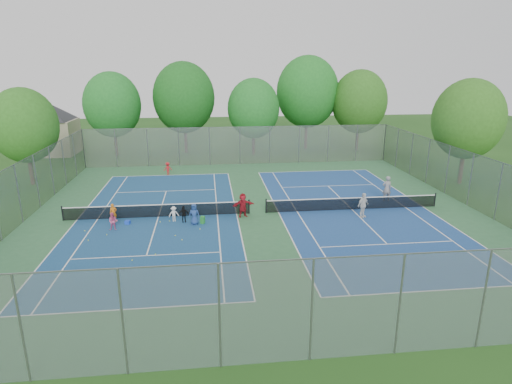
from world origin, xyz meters
TOP-DOWN VIEW (x-y plane):
  - ground at (0.00, 0.00)m, footprint 120.00×120.00m
  - court_pad at (0.00, 0.00)m, footprint 32.00×32.00m
  - court_left at (-7.00, 0.00)m, footprint 10.97×23.77m
  - court_right at (7.00, 0.00)m, footprint 10.97×23.77m
  - net_left at (-7.00, 0.00)m, footprint 12.87×0.10m
  - net_right at (7.00, 0.00)m, footprint 12.87×0.10m
  - fence_north at (0.00, 16.00)m, footprint 32.00×0.10m
  - fence_south at (0.00, -16.00)m, footprint 32.00×0.10m
  - fence_west at (-16.00, 0.00)m, footprint 0.10×32.00m
  - fence_east at (16.00, 0.00)m, footprint 0.10×32.00m
  - house at (-22.00, 24.00)m, footprint 11.03×11.03m
  - tree_nw at (-14.00, 22.00)m, footprint 6.40×6.40m
  - tree_nl at (-6.00, 23.00)m, footprint 7.20×7.20m
  - tree_nc at (2.00, 21.00)m, footprint 6.00×6.00m
  - tree_nr at (9.00, 24.00)m, footprint 7.60×7.60m
  - tree_ne at (15.00, 22.00)m, footprint 6.60×6.60m
  - tree_side_w at (-19.00, 10.00)m, footprint 5.60×5.60m
  - tree_side_e at (19.00, 6.00)m, footprint 6.00×6.00m
  - ball_crate at (-8.89, -1.18)m, footprint 0.38×0.38m
  - ball_hopper at (-3.91, -1.65)m, footprint 0.35×0.35m
  - student_a at (-9.89, -0.60)m, footprint 0.53×0.42m
  - student_b at (-9.59, -2.18)m, footprint 0.58×0.46m
  - student_c at (-5.83, -1.00)m, footprint 0.76×0.54m
  - student_d at (-5.17, -1.22)m, footprint 0.71×0.39m
  - student_e at (-4.44, -1.75)m, footprint 0.79×0.60m
  - student_f at (-1.10, -0.60)m, footprint 1.66×0.90m
  - child_far_baseline at (-7.31, 12.14)m, footprint 0.89×0.66m
  - instructor at (10.33, 1.75)m, footprint 0.73×0.48m
  - teen_court_b at (7.18, -1.66)m, footprint 1.11×0.90m
  - tennis_ball_0 at (-5.59, -3.68)m, footprint 0.07×0.07m
  - tennis_ball_1 at (-5.14, -4.42)m, footprint 0.07×0.07m
  - tennis_ball_2 at (-4.08, -2.74)m, footprint 0.07×0.07m
  - tennis_ball_3 at (-6.51, -6.33)m, footprint 0.07×0.07m
  - tennis_ball_4 at (-7.69, -6.97)m, footprint 0.07×0.07m
  - tennis_ball_5 at (-9.86, -3.06)m, footprint 0.07×0.07m
  - tennis_ball_6 at (-11.39, -2.22)m, footprint 0.07×0.07m
  - tennis_ball_7 at (-10.77, -3.84)m, footprint 0.07×0.07m
  - tennis_ball_8 at (-6.77, -1.14)m, footprint 0.07×0.07m
  - tennis_ball_9 at (-6.15, -1.03)m, footprint 0.07×0.07m

SIDE VIEW (x-z plane):
  - ground at x=0.00m, z-range 0.00..0.00m
  - court_pad at x=0.00m, z-range 0.00..0.01m
  - court_left at x=-7.00m, z-range 0.01..0.02m
  - court_right at x=7.00m, z-range 0.01..0.02m
  - tennis_ball_0 at x=-5.59m, z-range 0.00..0.07m
  - tennis_ball_1 at x=-5.14m, z-range 0.00..0.07m
  - tennis_ball_2 at x=-4.08m, z-range 0.00..0.07m
  - tennis_ball_3 at x=-6.51m, z-range 0.00..0.07m
  - tennis_ball_4 at x=-7.69m, z-range 0.00..0.07m
  - tennis_ball_5 at x=-9.86m, z-range 0.00..0.07m
  - tennis_ball_6 at x=-11.39m, z-range 0.00..0.07m
  - tennis_ball_7 at x=-10.77m, z-range 0.00..0.07m
  - tennis_ball_8 at x=-6.77m, z-range 0.00..0.07m
  - tennis_ball_9 at x=-6.15m, z-range 0.00..0.07m
  - ball_crate at x=-8.89m, z-range 0.00..0.26m
  - ball_hopper at x=-3.91m, z-range 0.00..0.51m
  - net_left at x=-7.00m, z-range 0.00..0.91m
  - net_right at x=7.00m, z-range 0.00..0.91m
  - student_c at x=-5.83m, z-range 0.00..1.07m
  - student_d at x=-5.17m, z-range 0.00..1.14m
  - student_b at x=-9.59m, z-range 0.00..1.19m
  - child_far_baseline at x=-7.31m, z-range 0.00..1.24m
  - student_a at x=-9.89m, z-range 0.00..1.27m
  - student_e at x=-4.44m, z-range 0.00..1.44m
  - student_f at x=-1.10m, z-range 0.00..1.70m
  - teen_court_b at x=7.18m, z-range 0.00..1.77m
  - instructor at x=10.33m, z-range 0.00..2.01m
  - fence_north at x=0.00m, z-range 0.00..4.00m
  - fence_south at x=0.00m, z-range 0.00..4.00m
  - fence_west at x=-16.00m, z-range 0.00..4.00m
  - fence_east at x=16.00m, z-range 0.00..4.00m
  - house at x=-22.00m, z-range 0.56..7.86m
  - tree_side_w at x=-19.00m, z-range 1.01..9.48m
  - tree_nc at x=2.00m, z-range 0.97..9.82m
  - tree_side_e at x=19.00m, z-range 1.14..10.34m
  - tree_nw at x=-14.00m, z-range 1.10..10.68m
  - tree_ne at x=15.00m, z-range 1.08..10.85m
  - tree_nl at x=-6.00m, z-range 1.20..11.89m
  - tree_nr at x=9.00m, z-range 1.33..12.75m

